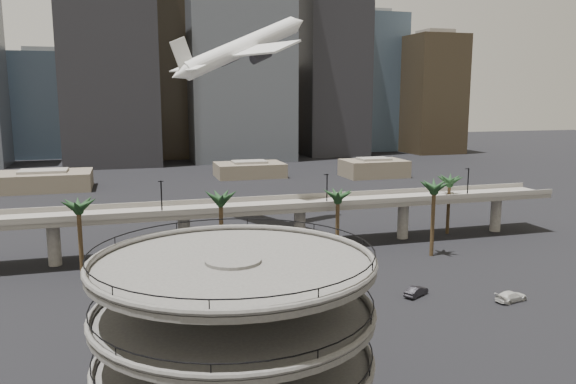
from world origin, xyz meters
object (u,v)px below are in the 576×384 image
object	(u,v)px
airborne_jet	(242,48)
car_a	(246,334)
parking_ramp	(234,337)
overpass	(243,212)
car_b	(416,291)
car_c	(511,296)

from	to	relation	value
airborne_jet	car_a	xyz separation A→B (m)	(-11.33, -54.47, -37.58)
parking_ramp	overpass	size ratio (longest dim) A/B	0.17
car_b	car_c	size ratio (longest dim) A/B	0.88
car_b	car_c	distance (m)	13.14
airborne_jet	car_c	world-z (taller)	airborne_jet
parking_ramp	car_b	world-z (taller)	parking_ramp
overpass	airborne_jet	size ratio (longest dim) A/B	3.96
overpass	parking_ramp	bearing A→B (deg)	-102.43
car_b	car_c	world-z (taller)	car_c
overpass	car_b	bearing A→B (deg)	-58.44
airborne_jet	car_a	distance (m)	67.14
overpass	car_c	size ratio (longest dim) A/B	25.87
parking_ramp	car_a	size ratio (longest dim) A/B	4.69
airborne_jet	car_c	distance (m)	70.06
parking_ramp	car_a	xyz separation A→B (m)	(5.19, 20.36, -9.03)
car_a	parking_ramp	bearing A→B (deg)	167.18
overpass	car_c	bearing A→B (deg)	-49.81
car_a	car_c	size ratio (longest dim) A/B	0.94
airborne_jet	parking_ramp	bearing A→B (deg)	-126.02
parking_ramp	car_a	distance (m)	22.87
car_a	overpass	bearing A→B (deg)	-9.94
parking_ramp	airborne_jet	distance (m)	81.77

